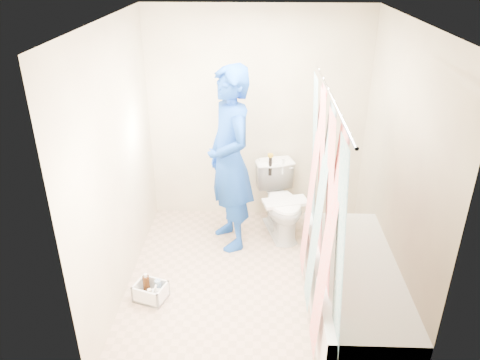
{
  "coord_description": "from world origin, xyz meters",
  "views": [
    {
      "loc": [
        -0.0,
        -3.63,
        2.88
      ],
      "look_at": [
        -0.14,
        0.24,
        0.96
      ],
      "focal_mm": 35.0,
      "sensor_mm": 36.0,
      "label": 1
    }
  ],
  "objects_px": {
    "toilet": "(282,202)",
    "plumber": "(230,161)",
    "cleaning_caddy": "(152,292)",
    "bathtub": "(353,289)"
  },
  "relations": [
    {
      "from": "cleaning_caddy",
      "to": "plumber",
      "type": "bearing_deg",
      "value": 74.49
    },
    {
      "from": "bathtub",
      "to": "cleaning_caddy",
      "type": "xyz_separation_m",
      "value": [
        -1.78,
        0.11,
        -0.19
      ]
    },
    {
      "from": "toilet",
      "to": "cleaning_caddy",
      "type": "xyz_separation_m",
      "value": [
        -1.22,
        -1.18,
        -0.31
      ]
    },
    {
      "from": "toilet",
      "to": "plumber",
      "type": "bearing_deg",
      "value": -174.49
    },
    {
      "from": "bathtub",
      "to": "cleaning_caddy",
      "type": "bearing_deg",
      "value": 176.37
    },
    {
      "from": "bathtub",
      "to": "toilet",
      "type": "bearing_deg",
      "value": 113.4
    },
    {
      "from": "toilet",
      "to": "plumber",
      "type": "relative_size",
      "value": 0.4
    },
    {
      "from": "cleaning_caddy",
      "to": "toilet",
      "type": "bearing_deg",
      "value": 62.84
    },
    {
      "from": "plumber",
      "to": "cleaning_caddy",
      "type": "xyz_separation_m",
      "value": [
        -0.66,
        -0.98,
        -0.89
      ]
    },
    {
      "from": "toilet",
      "to": "cleaning_caddy",
      "type": "height_order",
      "value": "toilet"
    }
  ]
}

